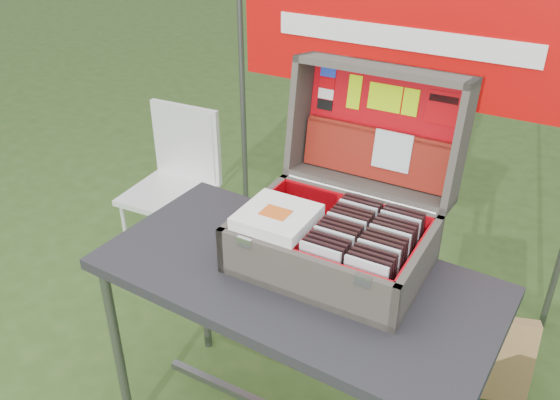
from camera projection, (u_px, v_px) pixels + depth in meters
The scene contains 89 objects.
table at pixel (294, 364), 2.13m from camera, with size 1.30×0.65×0.81m, color #29292D, non-canonical shape.
table_top at pixel (295, 278), 1.93m from camera, with size 1.30×0.65×0.04m, color #29292D.
table_leg_fl at pixel (119, 356), 2.19m from camera, with size 0.04×0.04×0.77m, color #59595B.
table_leg_bl at pixel (203, 279), 2.59m from camera, with size 0.04×0.04×0.77m, color #59595B.
table_leg_br at pixel (477, 380), 2.09m from camera, with size 0.04×0.04×0.77m, color #59595B.
suitcase at pixel (342, 181), 1.87m from camera, with size 0.60×0.59×0.58m, color #605950, non-canonical shape.
suitcase_base_bottom at pixel (330, 261), 1.96m from camera, with size 0.60×0.43×0.02m, color #605950.
suitcase_base_wall_front at pixel (302, 278), 1.77m from camera, with size 0.60×0.02×0.16m, color #605950.
suitcase_base_wall_back at pixel (356, 216), 2.08m from camera, with size 0.60×0.02×0.16m, color #605950.
suitcase_base_wall_left at pixel (255, 221), 2.05m from camera, with size 0.02×0.43×0.16m, color #605950.
suitcase_base_wall_right at pixel (418, 271), 1.80m from camera, with size 0.02×0.43×0.16m, color #605950.
suitcase_liner_floor at pixel (331, 258), 1.95m from camera, with size 0.56×0.38×0.01m, color red.
suitcase_latch_left at pixel (245, 242), 1.81m from camera, with size 0.05×0.01×0.03m, color silver.
suitcase_latch_right at pixel (363, 281), 1.64m from camera, with size 0.05×0.01×0.03m, color silver.
suitcase_hinge at pixel (359, 194), 2.05m from camera, with size 0.02×0.02×0.54m, color silver.
suitcase_lid_back at pixel (383, 125), 2.09m from camera, with size 0.60×0.43×0.02m, color #605950.
suitcase_lid_rim_far at pixel (384, 69), 1.96m from camera, with size 0.60×0.02×0.16m, color #605950.
suitcase_lid_rim_near at pixel (368, 185), 2.11m from camera, with size 0.60×0.02×0.16m, color #605950.
suitcase_lid_rim_left at pixel (301, 114), 2.16m from camera, with size 0.02×0.43×0.16m, color #605950.
suitcase_lid_rim_right at pixel (460, 147), 1.91m from camera, with size 0.02×0.43×0.16m, color #605950.
suitcase_lid_liner at pixel (381, 126), 2.08m from camera, with size 0.55×0.38×0.01m, color red.
suitcase_liner_wall_front at pixel (305, 272), 1.78m from camera, with size 0.56×0.01×0.14m, color red.
suitcase_liner_wall_back at pixel (355, 215), 2.06m from camera, with size 0.56×0.01×0.14m, color red.
suitcase_liner_wall_left at pixel (259, 219), 2.04m from camera, with size 0.01×0.38×0.14m, color red.
suitcase_liner_wall_right at pixel (414, 266), 1.80m from camera, with size 0.01×0.38×0.14m, color red.
suitcase_lid_pocket at pixel (375, 155), 2.10m from camera, with size 0.54×0.17×0.03m, color maroon.
suitcase_pocket_edge at pixel (378, 132), 2.06m from camera, with size 0.53×0.02×0.02m, color maroon.
suitcase_pocket_cd at pixel (392, 151), 2.05m from camera, with size 0.14×0.14×0.01m, color silver.
lid_sticker_cc_a at pixel (328, 72), 2.11m from camera, with size 0.06×0.04×0.00m, color #1933B2.
lid_sticker_cc_b at pixel (327, 83), 2.12m from camera, with size 0.06×0.04×0.00m, color #B10208.
lid_sticker_cc_c at pixel (326, 94), 2.14m from camera, with size 0.06×0.04×0.00m, color white.
lid_sticker_cc_d at pixel (325, 105), 2.15m from camera, with size 0.06×0.04×0.00m, color black.
lid_card_neon_tall at pixel (354, 92), 2.08m from camera, with size 0.05×0.12×0.00m, color #AFE702.
lid_card_neon_main at pixel (385, 98), 2.04m from camera, with size 0.12×0.09×0.00m, color #AFE702.
lid_card_neon_small at pixel (411, 102), 2.00m from camera, with size 0.05×0.09×0.00m, color #AFE702.
lid_sticker_band at pixel (442, 108), 1.95m from camera, with size 0.11×0.11×0.00m, color #B10208.
lid_sticker_band_bar at pixel (444, 99), 1.94m from camera, with size 0.10×0.02×0.00m, color black.
cd_left_0 at pixel (319, 268), 1.77m from camera, with size 0.13×0.01×0.15m, color silver.
cd_left_1 at pixel (323, 264), 1.79m from camera, with size 0.13×0.01×0.15m, color black.
cd_left_2 at pixel (326, 260), 1.81m from camera, with size 0.13×0.01×0.15m, color black.
cd_left_3 at pixel (330, 256), 1.82m from camera, with size 0.13×0.01×0.15m, color black.
cd_left_4 at pixel (333, 252), 1.84m from camera, with size 0.13×0.01×0.15m, color silver.
cd_left_5 at pixel (336, 248), 1.86m from camera, with size 0.13×0.01×0.15m, color black.
cd_left_6 at pixel (339, 245), 1.88m from camera, with size 0.13×0.01×0.15m, color black.
cd_left_7 at pixel (342, 241), 1.90m from camera, with size 0.13×0.01×0.15m, color black.
cd_left_8 at pixel (345, 237), 1.91m from camera, with size 0.13×0.01×0.15m, color silver.
cd_left_9 at pixel (348, 234), 1.93m from camera, with size 0.13×0.01×0.15m, color black.
cd_left_10 at pixel (351, 230), 1.95m from camera, with size 0.13×0.01×0.15m, color black.
cd_left_11 at pixel (354, 227), 1.97m from camera, with size 0.13×0.01×0.15m, color black.
cd_left_12 at pixel (357, 224), 1.99m from camera, with size 0.13×0.01×0.15m, color silver.
cd_left_13 at pixel (360, 220), 2.00m from camera, with size 0.13×0.01×0.15m, color black.
cd_left_14 at pixel (362, 217), 2.02m from camera, with size 0.13×0.01×0.15m, color black.
cd_right_0 at pixel (365, 283), 1.71m from camera, with size 0.13×0.01×0.15m, color silver.
cd_right_1 at pixel (368, 279), 1.73m from camera, with size 0.13×0.01×0.15m, color black.
cd_right_2 at pixel (371, 274), 1.74m from camera, with size 0.13×0.01×0.15m, color black.
cd_right_3 at pixel (374, 270), 1.76m from camera, with size 0.13×0.01×0.15m, color black.
cd_right_4 at pixel (377, 266), 1.78m from camera, with size 0.13×0.01×0.15m, color silver.
cd_right_5 at pixel (380, 262), 1.80m from camera, with size 0.13×0.01×0.15m, color black.
cd_right_6 at pixel (383, 258), 1.82m from camera, with size 0.13×0.01×0.15m, color black.
cd_right_7 at pixel (385, 254), 1.83m from camera, with size 0.13×0.01×0.15m, color black.
cd_right_8 at pixel (388, 250), 1.85m from camera, with size 0.13×0.01×0.15m, color silver.
cd_right_9 at pixel (391, 246), 1.87m from camera, with size 0.13×0.01×0.15m, color black.
cd_right_10 at pixel (393, 243), 1.89m from camera, with size 0.13×0.01×0.15m, color black.
cd_right_11 at pixel (396, 239), 1.91m from camera, with size 0.13×0.01×0.15m, color black.
cd_right_12 at pixel (398, 236), 1.92m from camera, with size 0.13×0.01×0.15m, color silver.
cd_right_13 at pixel (401, 232), 1.94m from camera, with size 0.13×0.01×0.15m, color black.
cd_right_14 at pixel (403, 229), 1.96m from camera, with size 0.13×0.01×0.15m, color black.
songbook_0 at pixel (277, 221), 1.89m from camera, with size 0.23×0.23×0.01m, color white.
songbook_1 at pixel (277, 220), 1.89m from camera, with size 0.23×0.23×0.01m, color white.
songbook_2 at pixel (277, 219), 1.88m from camera, with size 0.23×0.23×0.01m, color white.
songbook_3 at pixel (277, 217), 1.88m from camera, with size 0.23×0.23×0.01m, color white.
songbook_4 at pixel (277, 216), 1.88m from camera, with size 0.23×0.23×0.01m, color white.
songbook_5 at pixel (277, 215), 1.88m from camera, with size 0.23×0.23×0.01m, color white.
songbook_6 at pixel (277, 213), 1.87m from camera, with size 0.23×0.23×0.01m, color white.
songbook_7 at pixel (277, 212), 1.87m from camera, with size 0.23×0.23×0.01m, color white.
songbook_graphic at pixel (276, 212), 1.86m from camera, with size 0.09×0.07×0.00m, color #D85919.
chair at pixel (168, 196), 3.11m from camera, with size 0.40×0.44×0.89m, color silver, non-canonical shape.
chair_seat at pixel (168, 194), 3.11m from camera, with size 0.40×0.40×0.03m, color silver.
chair_backrest at pixel (187, 143), 3.14m from camera, with size 0.40×0.03×0.42m, color silver.
chair_leg_fl at pixel (126, 237), 3.17m from camera, with size 0.02×0.02×0.45m, color silver.
chair_leg_fr at pixel (177, 256), 3.02m from camera, with size 0.02×0.02×0.45m, color silver.
chair_leg_bl at pixel (167, 209), 3.42m from camera, with size 0.02×0.02×0.45m, color silver.
chair_leg_br at pixel (216, 224), 3.28m from camera, with size 0.02×0.02×0.45m, color silver.
chair_upright_left at pixel (161, 138), 3.22m from camera, with size 0.02×0.02×0.42m, color silver.
chair_upright_right at pixel (213, 151), 3.07m from camera, with size 0.02×0.02×0.42m, color silver.
cardboard_box at pixel (487, 357), 2.46m from camera, with size 0.36×0.06×0.38m, color #A37B40.
banner_post_left at pixel (243, 100), 3.19m from camera, with size 0.03×0.03×1.70m, color #59595B.
banner at pixel (401, 38), 2.60m from camera, with size 1.60×0.01×0.55m, color #B40606.
banner_text at pixel (401, 38), 2.59m from camera, with size 1.20×0.00×0.10m, color white.
Camera 1 is at (0.81, -1.45, 1.99)m, focal length 38.00 mm.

